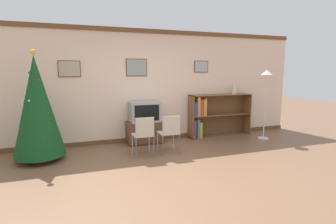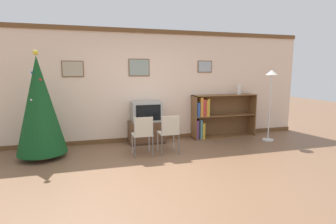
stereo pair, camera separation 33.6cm
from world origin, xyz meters
The scene contains 10 objects.
ground_plane centered at (0.00, 0.00, 0.00)m, with size 24.00×24.00×0.00m, color brown.
wall_back centered at (0.00, 2.41, 1.35)m, with size 8.61×0.11×2.70m.
christmas_tree centered at (-2.19, 1.61, 1.05)m, with size 0.94×0.94×2.11m.
tv_console centered at (0.03, 2.12, 0.27)m, with size 0.86×0.45×0.53m.
television centered at (0.03, 2.11, 0.76)m, with size 0.70×0.44×0.47m.
folding_chair_left centered at (-0.25, 1.14, 0.47)m, with size 0.40×0.40×0.82m.
folding_chair_right centered at (0.30, 1.14, 0.47)m, with size 0.40×0.40×0.82m.
bookshelf centered at (1.79, 2.18, 0.56)m, with size 1.70×0.36×1.11m.
vase centered at (2.50, 2.17, 1.25)m, with size 0.11×0.11×0.28m.
standing_lamp centered at (2.99, 1.52, 1.34)m, with size 0.28×0.28×1.74m.
Camera 2 is at (-1.17, -3.92, 1.70)m, focal length 28.00 mm.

